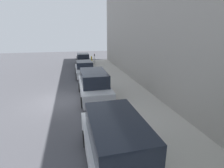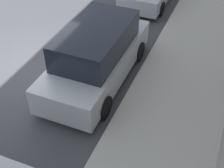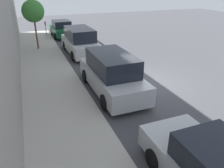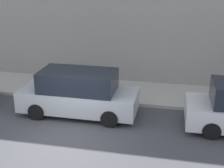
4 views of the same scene
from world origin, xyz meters
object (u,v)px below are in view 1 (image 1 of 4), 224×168
Objects in this scene: parking_meter_far at (94,58)px; parked_sedan_fifth at (83,59)px; parked_minivan_third at (94,85)px; parked_minivan_second at (116,146)px; fire_hydrant at (92,59)px; parked_sedan_fourth at (85,69)px.

parked_sedan_fifth is at bearing 156.37° from parking_meter_far.
parked_minivan_third is at bearing -90.66° from parked_sedan_fifth.
fire_hydrant is at bearing 85.55° from parked_minivan_second.
parked_minivan_third is 7.11× the size of fire_hydrant.
parked_minivan_third is 12.93m from parked_sedan_fifth.
parked_minivan_second reaches higher than fire_hydrant.
fire_hydrant is at bearing 78.72° from parked_sedan_fourth.
parked_minivan_second reaches higher than parked_sedan_fourth.
parking_meter_far is at bearing 84.62° from parked_minivan_second.
parking_meter_far reaches higher than fire_hydrant.
parking_meter_far is (1.80, 19.11, 0.10)m from parked_minivan_second.
parked_minivan_third is at bearing -97.68° from parking_meter_far.
parked_sedan_fourth is 6.47m from parked_sedan_fifth.
parked_sedan_fifth is at bearing 89.34° from parked_minivan_third.
fire_hydrant is at bearing 92.09° from parking_meter_far.
parked_minivan_third is 1.08× the size of parked_sedan_fifth.
parked_minivan_third reaches higher than parking_meter_far.
parked_minivan_third is 12.38m from parking_meter_far.
parked_sedan_fifth is (0.30, 6.46, -0.00)m from parked_sedan_fourth.
parked_minivan_second is 19.77m from parked_sedan_fifth.
parked_minivan_third is at bearing 88.78° from parked_minivan_second.
parking_meter_far reaches higher than parked_sedan_fourth.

